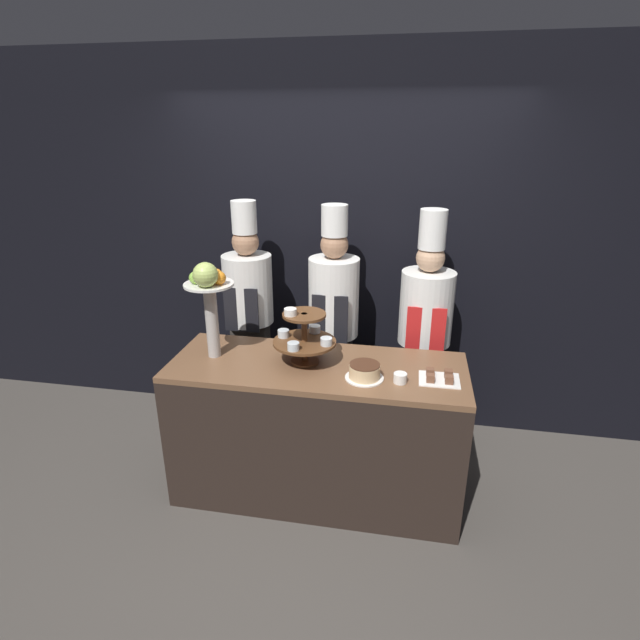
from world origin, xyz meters
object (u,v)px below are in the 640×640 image
object	(u,v)px
tiered_stand	(304,336)
cup_white	(400,378)
fruit_pedestal	(208,291)
chef_left	(249,311)
cake_square_tray	(439,377)
chef_center_right	(425,327)
cake_round	(364,372)
chef_center_left	(333,317)

from	to	relation	value
tiered_stand	cup_white	size ratio (longest dim) A/B	5.06
fruit_pedestal	chef_left	xyz separation A→B (m)	(0.02, 0.65, -0.36)
cup_white	cake_square_tray	world-z (taller)	cup_white
cake_square_tray	chef_left	size ratio (longest dim) A/B	0.13
fruit_pedestal	chef_center_right	world-z (taller)	chef_center_right
tiered_stand	cake_square_tray	distance (m)	0.82
cake_round	cake_square_tray	size ratio (longest dim) A/B	0.98
fruit_pedestal	chef_left	world-z (taller)	chef_left
chef_left	chef_center_left	xyz separation A→B (m)	(0.63, -0.00, -0.00)
cake_round	cake_square_tray	world-z (taller)	cake_round
tiered_stand	cake_square_tray	world-z (taller)	tiered_stand
tiered_stand	chef_center_left	bearing A→B (deg)	82.55
tiered_stand	chef_left	distance (m)	0.83
cake_square_tray	cup_white	bearing A→B (deg)	-162.82
chef_center_left	chef_left	bearing A→B (deg)	179.99
chef_center_right	fruit_pedestal	bearing A→B (deg)	-153.35
cup_white	chef_center_right	size ratio (longest dim) A/B	0.04
tiered_stand	fruit_pedestal	world-z (taller)	fruit_pedestal
tiered_stand	cake_round	bearing A→B (deg)	-20.40
cake_square_tray	chef_center_left	world-z (taller)	chef_center_left
cake_square_tray	chef_center_left	xyz separation A→B (m)	(-0.72, 0.70, 0.05)
cup_white	chef_center_left	xyz separation A→B (m)	(-0.50, 0.77, 0.04)
cake_round	chef_center_right	xyz separation A→B (m)	(0.34, 0.76, -0.01)
tiered_stand	cup_white	world-z (taller)	tiered_stand
tiered_stand	chef_left	world-z (taller)	chef_left
cup_white	chef_center_left	size ratio (longest dim) A/B	0.04
cup_white	chef_left	world-z (taller)	chef_left
cake_round	cup_white	size ratio (longest dim) A/B	2.94
cup_white	chef_left	size ratio (longest dim) A/B	0.04
cup_white	chef_left	xyz separation A→B (m)	(-1.13, 0.77, 0.04)
cake_round	cup_white	xyz separation A→B (m)	(0.20, -0.01, -0.02)
chef_center_left	cup_white	bearing A→B (deg)	-57.02
chef_center_left	chef_center_right	size ratio (longest dim) A/B	1.01
cake_round	chef_left	size ratio (longest dim) A/B	0.12
tiered_stand	chef_center_right	world-z (taller)	chef_center_right
chef_center_left	chef_center_right	distance (m)	0.64
fruit_pedestal	chef_center_left	xyz separation A→B (m)	(0.65, 0.65, -0.36)
tiered_stand	cake_square_tray	size ratio (longest dim) A/B	1.68
fruit_pedestal	chef_left	bearing A→B (deg)	88.06
cake_round	chef_center_left	bearing A→B (deg)	111.47
cup_white	cake_square_tray	size ratio (longest dim) A/B	0.33
cup_white	chef_left	bearing A→B (deg)	145.64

